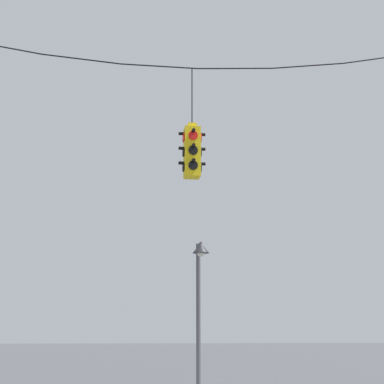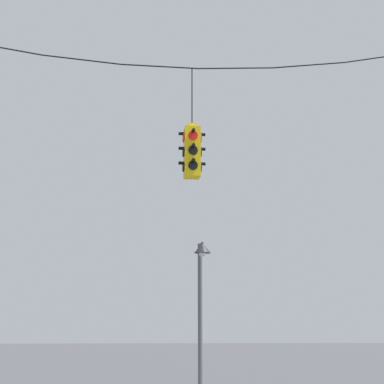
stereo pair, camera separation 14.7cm
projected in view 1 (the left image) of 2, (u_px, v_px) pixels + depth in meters
span_wire at (160, 56)px, 13.05m from camera, size 11.97×0.03×0.74m
traffic_light_near_left_pole at (192, 152)px, 12.64m from camera, size 0.58×0.58×2.52m
street_lamp at (200, 286)px, 15.38m from camera, size 0.44×0.76×4.23m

